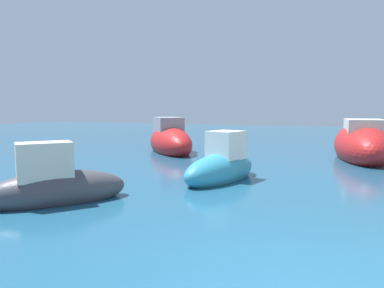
# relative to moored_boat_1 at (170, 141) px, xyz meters

# --- Properties ---
(moored_boat_1) EXTENTS (4.44, 5.05, 2.03)m
(moored_boat_1) POSITION_rel_moored_boat_1_xyz_m (0.00, 0.00, 0.00)
(moored_boat_1) COLOR #B21E1E
(moored_boat_1) RESTS_ON ground
(moored_boat_2) EXTENTS (2.80, 3.02, 1.59)m
(moored_boat_2) POSITION_rel_moored_boat_1_xyz_m (1.46, -9.45, -0.15)
(moored_boat_2) COLOR #3F3F47
(moored_boat_2) RESTS_ON ground
(moored_boat_3) EXTENTS (2.39, 6.09, 2.10)m
(moored_boat_3) POSITION_rel_moored_boat_1_xyz_m (8.62, 0.78, 0.05)
(moored_boat_3) COLOR #B21E1E
(moored_boat_3) RESTS_ON ground
(moored_boat_4) EXTENTS (2.02, 3.40, 1.68)m
(moored_boat_4) POSITION_rel_moored_boat_1_xyz_m (4.28, -5.73, -0.13)
(moored_boat_4) COLOR teal
(moored_boat_4) RESTS_ON ground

